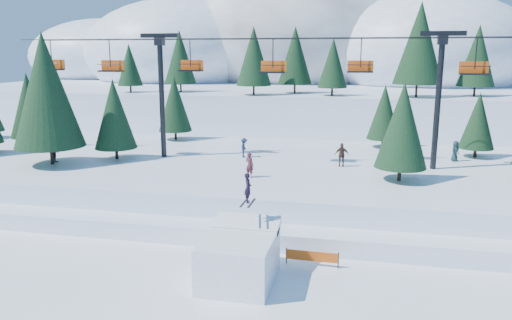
% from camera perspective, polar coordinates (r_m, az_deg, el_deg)
% --- Properties ---
extents(ground, '(160.00, 160.00, 0.00)m').
position_cam_1_polar(ground, '(25.28, -6.85, -14.30)').
color(ground, white).
rests_on(ground, ground).
extents(mid_shelf, '(70.00, 22.00, 2.50)m').
position_cam_1_polar(mid_shelf, '(41.28, 1.23, -1.82)').
color(mid_shelf, white).
rests_on(mid_shelf, ground).
extents(berm, '(70.00, 6.00, 1.10)m').
position_cam_1_polar(berm, '(32.13, -2.21, -7.26)').
color(berm, white).
rests_on(berm, ground).
extents(mountain_ridge, '(119.00, 60.00, 26.46)m').
position_cam_1_polar(mountain_ridge, '(95.54, 4.68, 11.18)').
color(mountain_ridge, white).
rests_on(mountain_ridge, ground).
extents(jump_kicker, '(3.44, 4.69, 5.22)m').
position_cam_1_polar(jump_kicker, '(25.31, -1.90, -11.02)').
color(jump_kicker, white).
rests_on(jump_kicker, ground).
extents(chairlift, '(46.00, 3.21, 10.28)m').
position_cam_1_polar(chairlift, '(40.03, 2.24, 9.43)').
color(chairlift, black).
rests_on(chairlift, mid_shelf).
extents(conifer_stand, '(61.18, 17.46, 10.34)m').
position_cam_1_polar(conifer_stand, '(39.69, 5.57, 6.26)').
color(conifer_stand, black).
rests_on(conifer_stand, mid_shelf).
extents(distant_skiers, '(32.60, 9.64, 1.87)m').
position_cam_1_polar(distant_skiers, '(40.06, -0.49, 0.88)').
color(distant_skiers, '#402921').
rests_on(distant_skiers, mid_shelf).
extents(banner_near, '(2.86, 0.13, 0.90)m').
position_cam_1_polar(banner_near, '(27.38, 6.42, -10.89)').
color(banner_near, black).
rests_on(banner_near, ground).
extents(banner_far, '(2.74, 0.87, 0.90)m').
position_cam_1_polar(banner_far, '(29.38, 15.16, -9.61)').
color(banner_far, black).
rests_on(banner_far, ground).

